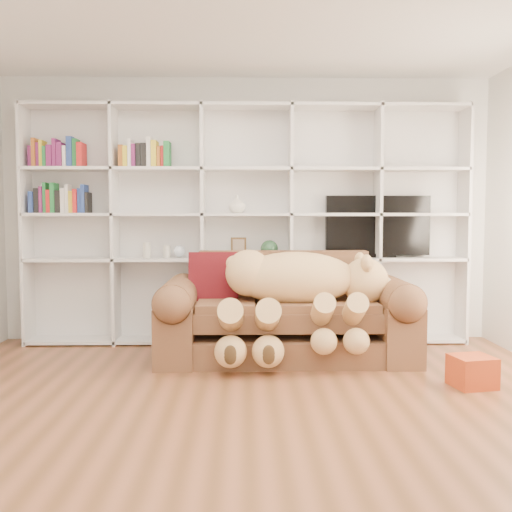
{
  "coord_description": "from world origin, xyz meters",
  "views": [
    {
      "loc": [
        -0.03,
        -3.44,
        1.28
      ],
      "look_at": [
        0.08,
        1.63,
        0.93
      ],
      "focal_mm": 40.0,
      "sensor_mm": 36.0,
      "label": 1
    }
  ],
  "objects_px": {
    "tv": "(377,227)",
    "teddy_bear": "(297,289)",
    "gift_box": "(472,371)",
    "sofa": "(286,318)"
  },
  "relations": [
    {
      "from": "teddy_bear",
      "to": "tv",
      "type": "bearing_deg",
      "value": 40.77
    },
    {
      "from": "sofa",
      "to": "teddy_bear",
      "type": "height_order",
      "value": "teddy_bear"
    },
    {
      "from": "sofa",
      "to": "gift_box",
      "type": "distance_m",
      "value": 1.65
    },
    {
      "from": "teddy_bear",
      "to": "tv",
      "type": "xyz_separation_m",
      "value": [
        0.9,
        0.88,
        0.53
      ]
    },
    {
      "from": "gift_box",
      "to": "tv",
      "type": "height_order",
      "value": "tv"
    },
    {
      "from": "teddy_bear",
      "to": "gift_box",
      "type": "relative_size",
      "value": 5.44
    },
    {
      "from": "gift_box",
      "to": "tv",
      "type": "xyz_separation_m",
      "value": [
        -0.35,
        1.62,
        1.06
      ]
    },
    {
      "from": "sofa",
      "to": "gift_box",
      "type": "height_order",
      "value": "sofa"
    },
    {
      "from": "tv",
      "to": "teddy_bear",
      "type": "bearing_deg",
      "value": -135.53
    },
    {
      "from": "sofa",
      "to": "gift_box",
      "type": "relative_size",
      "value": 7.75
    }
  ]
}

